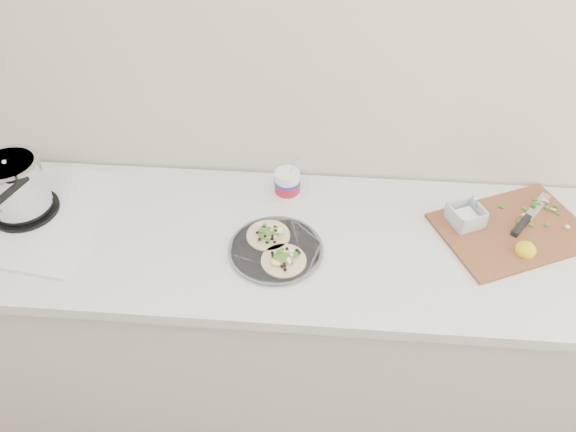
# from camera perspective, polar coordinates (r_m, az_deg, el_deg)

# --- Properties ---
(counter) EXTENTS (2.44, 0.66, 0.90)m
(counter) POSITION_cam_1_polar(r_m,az_deg,el_deg) (2.15, -2.72, -10.29)
(counter) COLOR silver
(counter) RESTS_ON ground
(stove) EXTENTS (0.59, 0.56, 0.26)m
(stove) POSITION_cam_1_polar(r_m,az_deg,el_deg) (2.01, -25.62, 1.95)
(stove) COLOR silver
(stove) RESTS_ON counter
(taco_plate) EXTENTS (0.29, 0.29, 0.04)m
(taco_plate) POSITION_cam_1_polar(r_m,az_deg,el_deg) (1.74, -1.25, -3.22)
(taco_plate) COLOR #59585F
(taco_plate) RESTS_ON counter
(tub) EXTENTS (0.09, 0.09, 0.20)m
(tub) POSITION_cam_1_polar(r_m,az_deg,el_deg) (1.90, 0.01, 3.48)
(tub) COLOR white
(tub) RESTS_ON counter
(cutboard) EXTENTS (0.55, 0.48, 0.07)m
(cutboard) POSITION_cam_1_polar(r_m,az_deg,el_deg) (1.94, 21.56, -0.94)
(cutboard) COLOR brown
(cutboard) RESTS_ON counter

